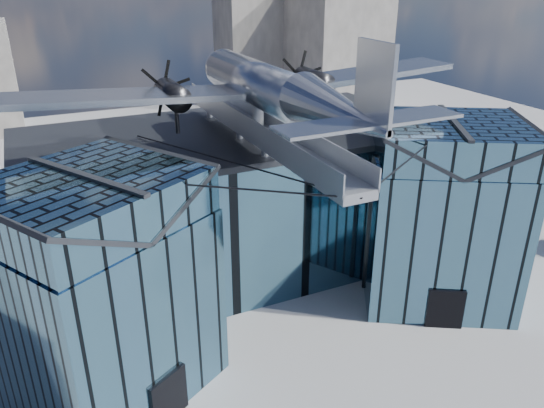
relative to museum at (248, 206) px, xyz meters
name	(u,v)px	position (x,y,z in m)	size (l,w,h in m)	color
ground_plane	(286,322)	(0.00, -5.82, -5.54)	(120.00, 120.00, 0.00)	gray
museum	(248,206)	(0.00, 0.00, 0.00)	(32.88, 24.50, 17.60)	#426E88
bg_towers	(129,50)	(1.45, 44.67, 4.47)	(77.00, 24.50, 26.00)	gray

